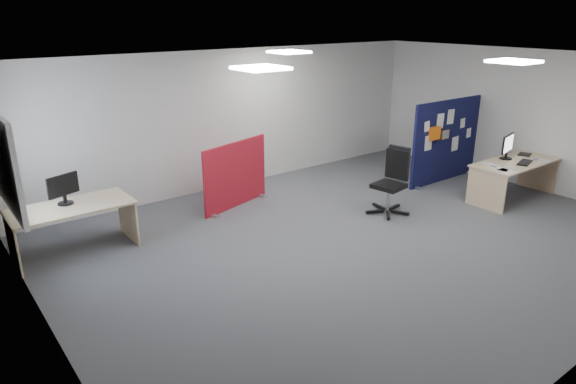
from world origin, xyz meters
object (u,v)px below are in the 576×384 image
main_desk (512,169)px  office_chair (393,177)px  navy_divider (446,141)px  monitor_second (63,188)px  monitor_main (508,146)px  second_desk (71,216)px  red_divider (236,175)px

main_desk → office_chair: size_ratio=1.62×
navy_divider → monitor_second: (-7.17, 1.28, 0.12)m
monitor_main → second_desk: size_ratio=0.31×
navy_divider → monitor_second: navy_divider is taller
monitor_main → monitor_second: (-7.30, 2.56, -0.02)m
office_chair → monitor_main: bearing=-27.1°
monitor_main → office_chair: 2.47m
second_desk → office_chair: 5.24m
monitor_second → main_desk: bearing=-40.3°
red_divider → monitor_second: size_ratio=3.27×
main_desk → monitor_main: size_ratio=3.49×
monitor_main → office_chair: bearing=149.4°
navy_divider → second_desk: navy_divider is taller
monitor_main → monitor_second: monitor_main is taller
main_desk → office_chair: 2.49m
main_desk → second_desk: same height
main_desk → office_chair: (-2.32, 0.89, 0.08)m
main_desk → second_desk: 7.73m
monitor_second → office_chair: monitor_second is taller
monitor_main → office_chair: monitor_main is taller
navy_divider → second_desk: size_ratio=1.22×
second_desk → office_chair: bearing=-19.6°
navy_divider → red_divider: (-4.24, 1.36, -0.27)m
navy_divider → office_chair: 2.28m
red_divider → office_chair: (2.03, -1.91, 0.06)m
navy_divider → red_divider: navy_divider is taller
red_divider → second_desk: 2.91m
navy_divider → office_chair: navy_divider is taller
monitor_second → red_divider: bearing=-18.4°
monitor_main → second_desk: monitor_main is taller
main_desk → office_chair: bearing=159.0°
monitor_second → second_desk: bearing=-90.8°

